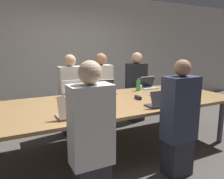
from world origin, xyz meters
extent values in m
plane|color=#4C4742|center=(0.00, 0.00, 0.00)|extent=(24.00, 24.00, 0.00)
cube|color=beige|center=(0.00, 2.37, 1.40)|extent=(12.00, 0.06, 2.80)
cube|color=#9E7547|center=(0.00, 0.00, 0.75)|extent=(3.66, 1.48, 0.04)
cylinder|color=#4C4C51|center=(1.65, -0.56, 0.37)|extent=(0.08, 0.08, 0.73)
cylinder|color=#4C4C51|center=(1.65, 0.56, 0.37)|extent=(0.08, 0.08, 0.73)
cube|color=gray|center=(-0.82, -0.44, 0.78)|extent=(0.31, 0.24, 0.02)
cube|color=gray|center=(-0.82, -0.53, 0.91)|extent=(0.32, 0.10, 0.23)
cube|color=black|center=(-0.82, -0.52, 0.90)|extent=(0.31, 0.10, 0.23)
cube|color=silver|center=(-0.78, -0.98, 0.84)|extent=(0.40, 0.24, 0.77)
sphere|color=beige|center=(-0.78, -0.98, 1.33)|extent=(0.22, 0.22, 0.22)
cylinder|color=brown|center=(-0.54, -0.45, 0.81)|extent=(0.09, 0.09, 0.08)
cylinder|color=green|center=(-0.57, -0.39, 0.88)|extent=(0.06, 0.06, 0.22)
cylinder|color=green|center=(-0.57, -0.39, 1.01)|extent=(0.03, 0.03, 0.05)
cube|color=#B7B7BC|center=(-0.47, 0.52, 0.78)|extent=(0.34, 0.24, 0.02)
cube|color=#B7B7BC|center=(-0.47, 0.63, 0.91)|extent=(0.35, 0.05, 0.24)
cube|color=silver|center=(-0.47, 0.62, 0.91)|extent=(0.34, 0.04, 0.23)
cube|color=#2D2D38|center=(-0.41, 0.91, 0.23)|extent=(0.32, 0.24, 0.45)
cube|color=silver|center=(-0.41, 0.91, 0.84)|extent=(0.40, 0.24, 0.77)
sphere|color=tan|center=(-0.41, 0.91, 1.32)|extent=(0.21, 0.21, 0.21)
cylinder|color=brown|center=(-0.21, 0.47, 0.82)|extent=(0.08, 0.08, 0.09)
cube|color=silver|center=(0.09, 0.50, 0.78)|extent=(0.30, 0.23, 0.02)
cube|color=silver|center=(0.09, 0.58, 0.90)|extent=(0.31, 0.10, 0.22)
cube|color=black|center=(0.09, 0.57, 0.90)|extent=(0.30, 0.10, 0.21)
cube|color=#2D2D38|center=(0.19, 0.94, 0.23)|extent=(0.32, 0.24, 0.45)
cube|color=silver|center=(0.19, 0.94, 0.84)|extent=(0.40, 0.24, 0.77)
sphere|color=#9E7051|center=(0.19, 0.94, 1.33)|extent=(0.22, 0.22, 0.22)
cylinder|color=red|center=(-0.15, 0.54, 0.82)|extent=(0.08, 0.08, 0.09)
cube|color=#333338|center=(0.37, -0.53, 0.78)|extent=(0.34, 0.20, 0.02)
cube|color=#333338|center=(0.37, -0.61, 0.89)|extent=(0.34, 0.08, 0.20)
cube|color=#0F1933|center=(0.37, -0.60, 0.89)|extent=(0.34, 0.08, 0.20)
cube|color=#2D2D38|center=(0.36, -0.94, 0.23)|extent=(0.32, 0.24, 0.45)
cube|color=#33384C|center=(0.36, -0.94, 0.84)|extent=(0.40, 0.24, 0.77)
sphere|color=#9E7051|center=(0.36, -0.94, 1.32)|extent=(0.19, 0.19, 0.19)
cube|color=#B7B7BC|center=(1.00, 0.55, 0.78)|extent=(0.31, 0.22, 0.02)
cube|color=#B7B7BC|center=(1.00, 0.62, 0.89)|extent=(0.32, 0.10, 0.21)
cube|color=black|center=(1.00, 0.61, 0.89)|extent=(0.31, 0.10, 0.20)
cube|color=#2D2D38|center=(1.01, 1.00, 0.23)|extent=(0.32, 0.24, 0.45)
cube|color=#232328|center=(1.01, 1.00, 0.84)|extent=(0.40, 0.24, 0.77)
sphere|color=tan|center=(1.01, 1.00, 1.33)|extent=(0.23, 0.23, 0.23)
cylinder|color=white|center=(0.77, 0.51, 0.82)|extent=(0.08, 0.08, 0.09)
cylinder|color=green|center=(0.71, 0.47, 0.87)|extent=(0.07, 0.07, 0.19)
cylinder|color=green|center=(0.71, 0.47, 0.98)|extent=(0.03, 0.03, 0.04)
cube|color=black|center=(0.34, -0.08, 0.80)|extent=(0.06, 0.15, 0.05)
cube|color=silver|center=(0.73, -0.02, 0.78)|extent=(0.21, 0.16, 0.02)
camera|label=1|loc=(-1.48, -2.78, 1.55)|focal=35.00mm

